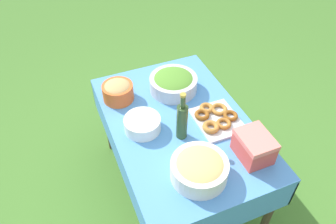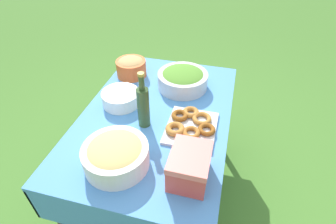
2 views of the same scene
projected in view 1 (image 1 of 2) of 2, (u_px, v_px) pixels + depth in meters
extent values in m
plane|color=#477A2D|center=(178.00, 186.00, 2.53)|extent=(14.00, 14.00, 0.00)
cube|color=#4C8CD1|center=(180.00, 124.00, 2.05)|extent=(1.27, 0.84, 0.02)
cube|color=#4C8CD1|center=(118.00, 156.00, 2.02)|extent=(1.27, 0.01, 0.22)
cube|color=#4C8CD1|center=(235.00, 120.00, 2.25)|extent=(1.27, 0.01, 0.22)
cube|color=#4C8CD1|center=(147.00, 81.00, 2.55)|extent=(0.01, 0.84, 0.22)
cube|color=#4C8CD1|center=(228.00, 220.00, 1.71)|extent=(0.01, 0.84, 0.22)
cylinder|color=#473828|center=(107.00, 119.00, 2.58)|extent=(0.05, 0.05, 0.68)
cylinder|color=#473828|center=(190.00, 96.00, 2.78)|extent=(0.05, 0.05, 0.68)
cylinder|color=#473828|center=(270.00, 210.00, 2.01)|extent=(0.05, 0.05, 0.68)
cylinder|color=silver|center=(173.00, 84.00, 2.24)|extent=(0.33, 0.33, 0.10)
ellipsoid|color=#51892D|center=(173.00, 80.00, 2.21)|extent=(0.29, 0.29, 0.07)
cylinder|color=white|center=(199.00, 170.00, 1.71)|extent=(0.30, 0.30, 0.11)
ellipsoid|color=tan|center=(200.00, 165.00, 1.69)|extent=(0.27, 0.27, 0.07)
cube|color=silver|center=(217.00, 120.00, 2.04)|extent=(0.31, 0.26, 0.02)
torus|color=#B27533|center=(207.00, 108.00, 2.09)|extent=(0.10, 0.10, 0.03)
torus|color=#B27533|center=(211.00, 127.00, 1.97)|extent=(0.14, 0.14, 0.03)
torus|color=#A36628|center=(224.00, 124.00, 1.99)|extent=(0.13, 0.13, 0.02)
torus|color=#B27533|center=(219.00, 109.00, 2.09)|extent=(0.14, 0.14, 0.03)
torus|color=brown|center=(202.00, 115.00, 2.05)|extent=(0.11, 0.11, 0.03)
torus|color=brown|center=(231.00, 116.00, 2.04)|extent=(0.12, 0.12, 0.02)
cylinder|color=white|center=(143.00, 128.00, 2.00)|extent=(0.22, 0.22, 0.01)
cylinder|color=white|center=(143.00, 127.00, 1.99)|extent=(0.22, 0.22, 0.01)
cylinder|color=white|center=(143.00, 125.00, 1.98)|extent=(0.22, 0.22, 0.01)
cylinder|color=white|center=(142.00, 124.00, 1.97)|extent=(0.22, 0.22, 0.01)
cylinder|color=white|center=(142.00, 123.00, 1.96)|extent=(0.22, 0.22, 0.01)
cylinder|color=white|center=(142.00, 121.00, 1.96)|extent=(0.22, 0.22, 0.01)
cylinder|color=white|center=(142.00, 120.00, 1.95)|extent=(0.22, 0.22, 0.01)
cylinder|color=#2D4723|center=(182.00, 122.00, 1.88)|extent=(0.07, 0.07, 0.23)
cylinder|color=#2D4723|center=(183.00, 102.00, 1.77)|extent=(0.03, 0.03, 0.08)
cylinder|color=#A58C33|center=(183.00, 95.00, 1.74)|extent=(0.03, 0.03, 0.02)
cylinder|color=#E05B28|center=(118.00, 92.00, 2.16)|extent=(0.21, 0.21, 0.11)
ellipsoid|color=tan|center=(117.00, 87.00, 2.14)|extent=(0.18, 0.18, 0.07)
cube|color=#E04C42|center=(253.00, 148.00, 1.81)|extent=(0.21, 0.16, 0.12)
cube|color=#FF7A70|center=(256.00, 139.00, 1.76)|extent=(0.21, 0.17, 0.03)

